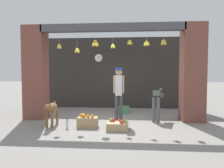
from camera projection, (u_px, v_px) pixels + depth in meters
name	position (u px, v px, depth m)	size (l,w,h in m)	color
ground_plane	(111.00, 122.00, 6.38)	(60.00, 60.00, 0.00)	gray
shop_back_wall	(116.00, 73.00, 8.90)	(6.50, 0.12, 3.12)	#2D2B28
shop_pillar_left	(36.00, 73.00, 6.80)	(0.70, 0.60, 3.12)	brown
shop_pillar_right	(193.00, 73.00, 6.39)	(0.70, 0.60, 3.12)	brown
storefront_awning	(111.00, 29.00, 6.34)	(4.60, 0.30, 0.93)	#4C4C51
dog	(52.00, 109.00, 5.82)	(0.29, 0.93, 0.73)	brown
shopkeeper	(119.00, 90.00, 6.27)	(0.34, 0.28, 1.72)	#424247
worker_stooping	(158.00, 100.00, 6.45)	(0.47, 0.76, 1.02)	#56565B
fruit_crate_oranges	(87.00, 122.00, 5.71)	(0.58, 0.32, 0.38)	tan
fruit_crate_apples	(118.00, 126.00, 5.42)	(0.58, 0.40, 0.30)	tan
produce_box_green	(123.00, 110.00, 7.71)	(0.48, 0.40, 0.27)	#42844C
water_bottle	(67.00, 124.00, 5.58)	(0.07, 0.07, 0.26)	silver
wall_clock	(99.00, 58.00, 8.85)	(0.36, 0.03, 0.36)	black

